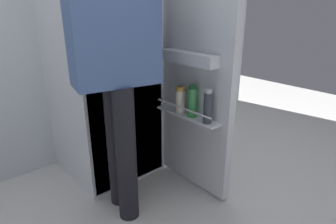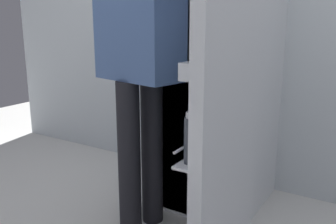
% 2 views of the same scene
% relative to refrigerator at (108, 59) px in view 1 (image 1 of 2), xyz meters
% --- Properties ---
extents(ground_plane, '(6.96, 6.96, 0.00)m').
position_rel_refrigerator_xyz_m(ground_plane, '(-0.03, -0.52, -0.88)').
color(ground_plane, silver).
extents(refrigerator, '(0.68, 1.24, 1.76)m').
position_rel_refrigerator_xyz_m(refrigerator, '(0.00, 0.00, 0.00)').
color(refrigerator, silver).
rests_on(refrigerator, ground_plane).
extents(person, '(0.57, 0.82, 1.66)m').
position_rel_refrigerator_xyz_m(person, '(-0.21, -0.47, 0.12)').
color(person, black).
rests_on(person, ground_plane).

